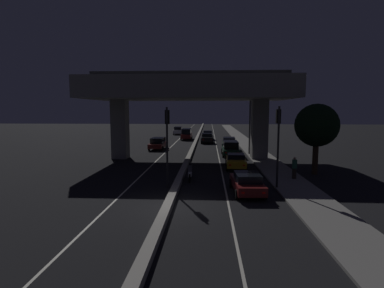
{
  "coord_description": "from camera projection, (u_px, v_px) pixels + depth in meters",
  "views": [
    {
      "loc": [
        2.2,
        -15.62,
        5.32
      ],
      "look_at": [
        0.1,
        21.23,
        1.15
      ],
      "focal_mm": 28.0,
      "sensor_mm": 36.0,
      "label": 1
    }
  ],
  "objects": [
    {
      "name": "car_dark_green_fourth",
      "position": [
        229.0,
        143.0,
        40.92
      ],
      "size": [
        2.1,
        4.42,
        1.63
      ],
      "rotation": [
        0.0,
        0.0,
        1.53
      ],
      "color": "black",
      "rests_on": "ground_plane"
    },
    {
      "name": "traffic_light_left_of_median",
      "position": [
        167.0,
        133.0,
        20.38
      ],
      "size": [
        0.3,
        0.49,
        5.54
      ],
      "color": "black",
      "rests_on": "ground_plane"
    },
    {
      "name": "sidewalk_right",
      "position": [
        250.0,
        147.0,
        43.53
      ],
      "size": [
        2.85,
        126.0,
        0.13
      ],
      "primitive_type": "cube",
      "color": "gray",
      "rests_on": "ground_plane"
    },
    {
      "name": "car_black_fifth",
      "position": [
        207.0,
        138.0,
        48.97
      ],
      "size": [
        2.13,
        4.5,
        1.59
      ],
      "rotation": [
        0.0,
        0.0,
        1.61
      ],
      "color": "black",
      "rests_on": "ground_plane"
    },
    {
      "name": "car_silver_sixth",
      "position": [
        208.0,
        135.0,
        54.58
      ],
      "size": [
        1.97,
        4.35,
        1.6
      ],
      "rotation": [
        0.0,
        0.0,
        1.6
      ],
      "color": "gray",
      "rests_on": "ground_plane"
    },
    {
      "name": "ground_plane",
      "position": [
        168.0,
        209.0,
        16.21
      ],
      "size": [
        200.0,
        200.0,
        0.0
      ],
      "primitive_type": "plane",
      "color": "black"
    },
    {
      "name": "car_taxi_yellow_second",
      "position": [
        236.0,
        161.0,
        27.39
      ],
      "size": [
        1.96,
        4.03,
        1.37
      ],
      "rotation": [
        0.0,
        0.0,
        1.54
      ],
      "color": "gold",
      "rests_on": "ground_plane"
    },
    {
      "name": "car_dark_red_second_oncoming",
      "position": [
        187.0,
        134.0,
        54.47
      ],
      "size": [
        1.95,
        4.6,
        2.01
      ],
      "rotation": [
        0.0,
        0.0,
        -1.57
      ],
      "color": "#591414",
      "rests_on": "ground_plane"
    },
    {
      "name": "lane_line_right_inner",
      "position": [
        216.0,
        142.0,
        50.75
      ],
      "size": [
        0.12,
        126.0,
        0.0
      ],
      "primitive_type": "cube",
      "color": "beige",
      "rests_on": "ground_plane"
    },
    {
      "name": "traffic_light_right_of_median",
      "position": [
        278.0,
        133.0,
        19.96
      ],
      "size": [
        0.3,
        0.49,
        5.59
      ],
      "color": "black",
      "rests_on": "ground_plane"
    },
    {
      "name": "pedestrian_on_sidewalk",
      "position": [
        294.0,
        168.0,
        22.8
      ],
      "size": [
        0.37,
        0.37,
        1.66
      ],
      "color": "#2D261E",
      "rests_on": "sidewalk_right"
    },
    {
      "name": "lane_line_left_inner",
      "position": [
        177.0,
        142.0,
        51.12
      ],
      "size": [
        0.12,
        126.0,
        0.0
      ],
      "primitive_type": "cube",
      "color": "beige",
      "rests_on": "ground_plane"
    },
    {
      "name": "car_dark_green_third",
      "position": [
        230.0,
        148.0,
        35.14
      ],
      "size": [
        2.03,
        4.46,
        1.73
      ],
      "rotation": [
        0.0,
        0.0,
        1.57
      ],
      "color": "black",
      "rests_on": "ground_plane"
    },
    {
      "name": "motorcycle_white_filtering_near",
      "position": [
        190.0,
        173.0,
        22.66
      ],
      "size": [
        0.32,
        1.95,
        1.4
      ],
      "rotation": [
        0.0,
        0.0,
        1.58
      ],
      "color": "black",
      "rests_on": "ground_plane"
    },
    {
      "name": "median_divider",
      "position": [
        196.0,
        141.0,
        50.92
      ],
      "size": [
        0.49,
        126.0,
        0.35
      ],
      "primitive_type": "cube",
      "color": "gray",
      "rests_on": "ground_plane"
    },
    {
      "name": "car_dark_red_lead_oncoming",
      "position": [
        158.0,
        143.0,
        40.84
      ],
      "size": [
        2.16,
        4.53,
        1.61
      ],
      "rotation": [
        0.0,
        0.0,
        -1.62
      ],
      "color": "#591414",
      "rests_on": "ground_plane"
    },
    {
      "name": "street_lamp",
      "position": [
        248.0,
        115.0,
        35.49
      ],
      "size": [
        2.03,
        0.32,
        8.18
      ],
      "color": "#2D2D30",
      "rests_on": "ground_plane"
    },
    {
      "name": "roadside_tree_kerbside_near",
      "position": [
        317.0,
        126.0,
        24.62
      ],
      "size": [
        3.55,
        3.55,
        5.87
      ],
      "color": "#38281C",
      "rests_on": "ground_plane"
    },
    {
      "name": "car_white_third_oncoming",
      "position": [
        178.0,
        130.0,
        66.17
      ],
      "size": [
        2.03,
        4.45,
        1.69
      ],
      "rotation": [
        0.0,
        0.0,
        -1.54
      ],
      "color": "silver",
      "rests_on": "ground_plane"
    },
    {
      "name": "car_dark_red_lead",
      "position": [
        247.0,
        183.0,
        19.22
      ],
      "size": [
        2.03,
        4.36,
        1.33
      ],
      "rotation": [
        0.0,
        0.0,
        1.62
      ],
      "color": "#591414",
      "rests_on": "ground_plane"
    },
    {
      "name": "elevated_overpass",
      "position": [
        189.0,
        92.0,
        32.21
      ],
      "size": [
        21.55,
        10.16,
        9.53
      ],
      "color": "gray",
      "rests_on": "ground_plane"
    }
  ]
}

